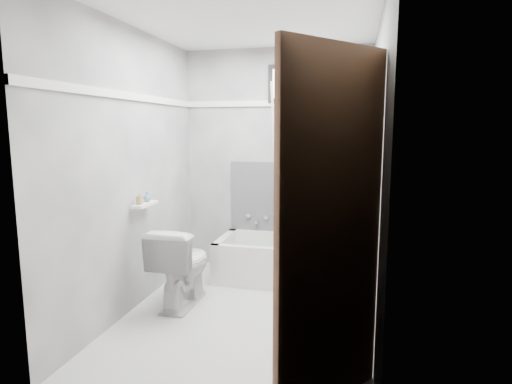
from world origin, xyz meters
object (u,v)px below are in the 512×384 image
(soap_bottle_a, at_px, (139,198))
(bathtub, at_px, (290,260))
(office_chair, at_px, (333,216))
(soap_bottle_b, at_px, (147,197))
(door, at_px, (382,250))
(toilet, at_px, (182,266))

(soap_bottle_a, bearing_deg, bathtub, 38.74)
(office_chair, relative_size, soap_bottle_b, 13.41)
(door, bearing_deg, soap_bottle_a, 146.49)
(door, bearing_deg, bathtub, 108.75)
(door, height_order, soap_bottle_a, door)
(bathtub, bearing_deg, soap_bottle_a, -141.26)
(toilet, bearing_deg, door, 139.86)
(office_chair, distance_m, toilet, 1.56)
(bathtub, bearing_deg, soap_bottle_b, -145.68)
(bathtub, height_order, soap_bottle_b, soap_bottle_b)
(office_chair, relative_size, toilet, 1.59)
(bathtub, relative_size, soap_bottle_a, 15.63)
(toilet, distance_m, soap_bottle_a, 0.70)
(bathtub, relative_size, toilet, 2.09)
(door, bearing_deg, soap_bottle_b, 143.68)
(office_chair, bearing_deg, toilet, -141.60)
(toilet, height_order, door, door)
(office_chair, bearing_deg, bathtub, -171.89)
(soap_bottle_b, bearing_deg, soap_bottle_a, -90.00)
(office_chair, bearing_deg, door, -76.45)
(office_chair, distance_m, soap_bottle_a, 1.88)
(bathtub, bearing_deg, door, -71.25)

